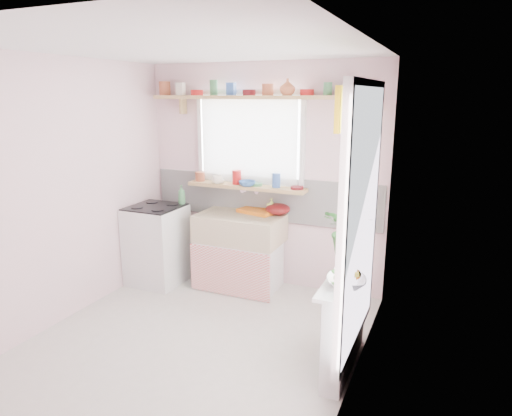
% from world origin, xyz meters
% --- Properties ---
extents(room, '(3.20, 3.20, 3.20)m').
position_xyz_m(room, '(0.66, 0.86, 1.37)').
color(room, silver).
rests_on(room, ground).
extents(sink_unit, '(0.95, 0.65, 1.11)m').
position_xyz_m(sink_unit, '(-0.15, 1.29, 0.43)').
color(sink_unit, white).
rests_on(sink_unit, ground).
extents(cooker, '(0.58, 0.58, 0.93)m').
position_xyz_m(cooker, '(-1.10, 1.05, 0.46)').
color(cooker, white).
rests_on(cooker, ground).
extents(radiator_ledge, '(0.22, 0.95, 0.78)m').
position_xyz_m(radiator_ledge, '(1.30, 0.20, 0.40)').
color(radiator_ledge, white).
rests_on(radiator_ledge, ground).
extents(windowsill, '(1.40, 0.22, 0.04)m').
position_xyz_m(windowsill, '(-0.15, 1.48, 1.14)').
color(windowsill, tan).
rests_on(windowsill, room).
extents(pine_shelf, '(2.52, 0.24, 0.04)m').
position_xyz_m(pine_shelf, '(0.00, 1.47, 2.12)').
color(pine_shelf, tan).
rests_on(pine_shelf, room).
extents(shelf_crockery, '(2.47, 0.11, 0.12)m').
position_xyz_m(shelf_crockery, '(-0.04, 1.47, 2.19)').
color(shelf_crockery, '#A55133').
rests_on(shelf_crockery, pine_shelf).
extents(sill_crockery, '(1.35, 0.11, 0.12)m').
position_xyz_m(sill_crockery, '(-0.20, 1.48, 1.21)').
color(sill_crockery, '#A55133').
rests_on(sill_crockery, windowsill).
extents(dish_tray, '(0.47, 0.39, 0.04)m').
position_xyz_m(dish_tray, '(-0.01, 1.50, 0.87)').
color(dish_tray, orange).
rests_on(dish_tray, sink_unit).
extents(colander, '(0.30, 0.30, 0.13)m').
position_xyz_m(colander, '(0.22, 1.50, 0.91)').
color(colander, '#601011').
rests_on(colander, sink_unit).
extents(jade_plant, '(0.59, 0.56, 0.52)m').
position_xyz_m(jade_plant, '(1.24, 0.60, 1.03)').
color(jade_plant, '#2E6829').
rests_on(jade_plant, radiator_ledge).
extents(fruit_bowl, '(0.35, 0.35, 0.07)m').
position_xyz_m(fruit_bowl, '(1.33, 0.02, 0.81)').
color(fruit_bowl, white).
rests_on(fruit_bowl, radiator_ledge).
extents(herb_pot, '(0.14, 0.11, 0.23)m').
position_xyz_m(herb_pot, '(1.33, -0.20, 0.89)').
color(herb_pot, '#37722D').
rests_on(herb_pot, radiator_ledge).
extents(soap_bottle_sink, '(0.09, 0.09, 0.18)m').
position_xyz_m(soap_bottle_sink, '(0.15, 1.50, 0.94)').
color(soap_bottle_sink, '#E9FF71').
rests_on(soap_bottle_sink, sink_unit).
extents(sill_cup, '(0.15, 0.15, 0.09)m').
position_xyz_m(sill_cup, '(-0.49, 1.42, 1.21)').
color(sill_cup, white).
rests_on(sill_cup, windowsill).
extents(sill_bowl, '(0.20, 0.20, 0.06)m').
position_xyz_m(sill_bowl, '(-0.11, 1.42, 1.19)').
color(sill_bowl, '#3668B0').
rests_on(sill_bowl, windowsill).
extents(shelf_vase, '(0.17, 0.17, 0.17)m').
position_xyz_m(shelf_vase, '(0.35, 1.41, 2.22)').
color(shelf_vase, '#B25D36').
rests_on(shelf_vase, pine_shelf).
extents(cooker_bottle, '(0.10, 0.10, 0.22)m').
position_xyz_m(cooker_bottle, '(-0.88, 1.27, 1.03)').
color(cooker_bottle, '#448951').
rests_on(cooker_bottle, cooker).
extents(fruit, '(0.20, 0.14, 0.10)m').
position_xyz_m(fruit, '(1.34, 0.03, 0.87)').
color(fruit, orange).
rests_on(fruit, fruit_bowl).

